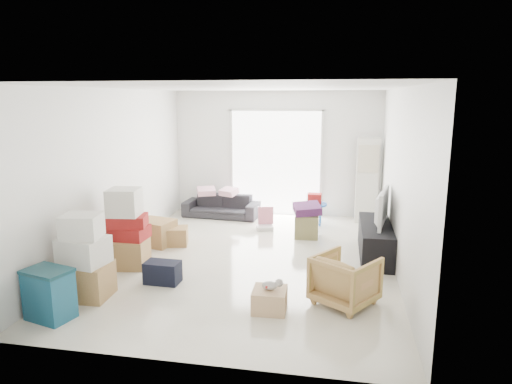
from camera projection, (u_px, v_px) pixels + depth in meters
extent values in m
cube|color=silver|center=(249.00, 266.00, 7.38)|extent=(4.50, 6.00, 0.24)
cube|color=white|center=(249.00, 79.00, 6.78)|extent=(4.50, 6.00, 0.24)
cube|color=white|center=(277.00, 153.00, 10.09)|extent=(4.50, 0.24, 2.70)
cube|color=white|center=(180.00, 235.00, 4.08)|extent=(4.50, 0.24, 2.70)
cube|color=white|center=(108.00, 172.00, 7.51)|extent=(0.24, 6.00, 2.70)
cube|color=white|center=(408.00, 182.00, 6.66)|extent=(0.24, 6.00, 2.70)
cube|color=white|center=(276.00, 163.00, 9.99)|extent=(2.00, 0.01, 2.30)
cube|color=silver|center=(231.00, 162.00, 10.16)|extent=(0.06, 0.04, 2.30)
cube|color=silver|center=(322.00, 164.00, 9.80)|extent=(0.06, 0.04, 2.30)
cube|color=silver|center=(276.00, 110.00, 9.75)|extent=(2.10, 0.04, 0.06)
cube|color=silver|center=(367.00, 181.00, 9.38)|extent=(0.45, 0.30, 1.75)
cube|color=black|center=(375.00, 240.00, 7.44)|extent=(0.49, 1.62, 0.54)
imported|color=black|center=(376.00, 220.00, 7.38)|extent=(0.75, 1.09, 0.13)
imported|color=#27272C|center=(221.00, 202.00, 9.90)|extent=(1.65, 0.58, 0.64)
cube|color=#F1B0C5|center=(206.00, 185.00, 9.85)|extent=(0.49, 0.45, 0.13)
cube|color=#F1B0C5|center=(229.00, 186.00, 9.80)|extent=(0.40, 0.37, 0.11)
imported|color=tan|center=(345.00, 277.00, 5.69)|extent=(0.93, 0.91, 0.70)
cube|color=navy|center=(50.00, 307.00, 5.35)|extent=(0.58, 0.48, 0.29)
cube|color=navy|center=(48.00, 284.00, 5.30)|extent=(0.58, 0.48, 0.29)
cube|color=#0C333D|center=(47.00, 271.00, 5.26)|extent=(0.61, 0.49, 0.04)
cube|color=#AB854D|center=(86.00, 280.00, 5.91)|extent=(0.62, 0.53, 0.46)
cube|color=silver|center=(84.00, 251.00, 5.83)|extent=(0.62, 0.53, 0.35)
cube|color=silver|center=(82.00, 226.00, 5.76)|extent=(0.51, 0.47, 0.30)
cube|color=#AB854D|center=(127.00, 252.00, 7.04)|extent=(0.68, 0.68, 0.43)
cube|color=#B12415|center=(126.00, 232.00, 6.98)|extent=(0.66, 0.45, 0.19)
cube|color=#B12415|center=(125.00, 221.00, 6.94)|extent=(0.70, 0.54, 0.17)
cube|color=silver|center=(124.00, 202.00, 6.88)|extent=(0.50, 0.49, 0.41)
cube|color=#AB854D|center=(156.00, 232.00, 8.04)|extent=(0.71, 0.64, 0.44)
cube|color=#AB854D|center=(177.00, 236.00, 8.04)|extent=(0.46, 0.46, 0.32)
cube|color=black|center=(163.00, 272.00, 6.39)|extent=(0.49, 0.30, 0.31)
cube|color=olive|center=(307.00, 226.00, 8.48)|extent=(0.46, 0.46, 0.43)
cube|color=#532152|center=(307.00, 211.00, 8.42)|extent=(0.58, 0.58, 0.14)
cylinder|color=blue|center=(314.00, 204.00, 9.30)|extent=(0.51, 0.51, 0.04)
cylinder|color=blue|center=(321.00, 213.00, 9.45)|extent=(0.04, 0.04, 0.40)
cylinder|color=blue|center=(308.00, 213.00, 9.49)|extent=(0.04, 0.04, 0.40)
cylinder|color=blue|center=(307.00, 216.00, 9.24)|extent=(0.04, 0.04, 0.40)
cylinder|color=blue|center=(320.00, 216.00, 9.20)|extent=(0.04, 0.04, 0.40)
cube|color=#B12415|center=(314.00, 198.00, 9.28)|extent=(0.28, 0.22, 0.20)
cube|color=silver|center=(265.00, 228.00, 8.98)|extent=(0.39, 0.36, 0.08)
cube|color=pink|center=(266.00, 215.00, 9.06)|extent=(0.30, 0.12, 0.35)
cube|color=#DFB680|center=(270.00, 300.00, 5.56)|extent=(0.42, 0.42, 0.27)
ellipsoid|color=#B2ADA8|center=(270.00, 285.00, 5.52)|extent=(0.19, 0.13, 0.10)
cube|color=red|center=(270.00, 285.00, 5.52)|extent=(0.16, 0.15, 0.03)
sphere|color=#B2ADA8|center=(279.00, 283.00, 5.53)|extent=(0.10, 0.10, 0.10)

